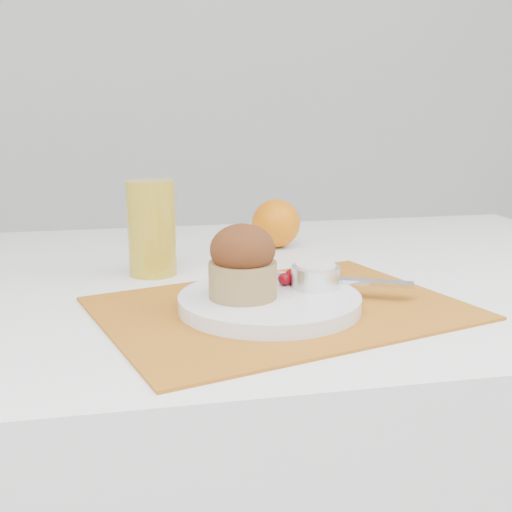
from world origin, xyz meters
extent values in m
cube|color=white|center=(0.00, 0.05, 0.38)|extent=(1.20, 0.80, 0.75)
cube|color=#A85F17|center=(-0.04, -0.12, 0.75)|extent=(0.49, 0.41, 0.00)
cylinder|color=silver|center=(-0.05, -0.12, 0.76)|extent=(0.24, 0.24, 0.02)
cylinder|color=silver|center=(0.01, -0.10, 0.78)|extent=(0.06, 0.06, 0.03)
cylinder|color=silver|center=(0.01, -0.10, 0.80)|extent=(0.06, 0.06, 0.01)
ellipsoid|color=#4F0209|center=(-0.02, -0.09, 0.78)|extent=(0.02, 0.02, 0.02)
ellipsoid|color=#530202|center=(-0.01, -0.08, 0.78)|extent=(0.02, 0.02, 0.02)
cube|color=silver|center=(0.04, -0.08, 0.77)|extent=(0.20, 0.11, 0.01)
sphere|color=orange|center=(0.04, 0.22, 0.79)|extent=(0.08, 0.08, 0.08)
cylinder|color=gold|center=(-0.18, 0.08, 0.82)|extent=(0.07, 0.07, 0.14)
cylinder|color=#A1824E|center=(-0.08, -0.13, 0.79)|extent=(0.09, 0.09, 0.04)
ellipsoid|color=#341609|center=(-0.08, -0.13, 0.83)|extent=(0.08, 0.08, 0.06)
camera|label=1|loc=(-0.21, -0.84, 0.99)|focal=45.00mm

